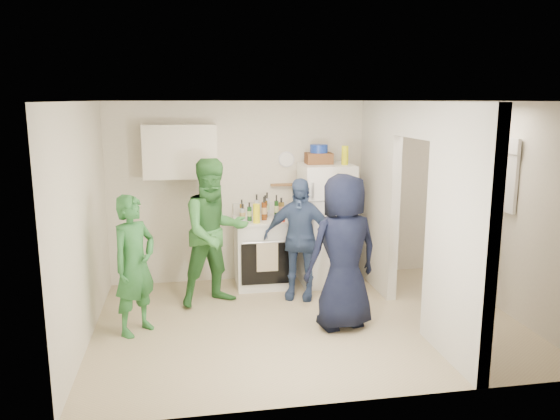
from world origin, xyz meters
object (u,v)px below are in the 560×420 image
(person_denim, at_px, (299,239))
(wicker_basket, at_px, (319,158))
(fridge, at_px, (326,224))
(person_nook, at_px, (463,241))
(yellow_cup_stack_top, at_px, (345,155))
(person_navy, at_px, (343,252))
(blue_bowl, at_px, (319,149))
(stove, at_px, (263,252))
(person_green_left, at_px, (134,265))
(person_green_center, at_px, (215,232))

(person_denim, bearing_deg, wicker_basket, 77.50)
(person_denim, bearing_deg, fridge, 68.43)
(person_nook, bearing_deg, yellow_cup_stack_top, -101.51)
(yellow_cup_stack_top, xyz_separation_m, person_nook, (1.30, -0.86, -1.01))
(wicker_basket, xyz_separation_m, person_navy, (-0.09, -1.56, -0.87))
(wicker_basket, bearing_deg, blue_bowl, 0.00)
(stove, height_order, fridge, fridge)
(person_denim, xyz_separation_m, person_nook, (2.00, -0.45, -0.01))
(person_denim, relative_size, person_nook, 1.01)
(person_green_left, bearing_deg, person_denim, -26.53)
(person_green_center, bearing_deg, wicker_basket, 1.30)
(person_nook, bearing_deg, person_green_center, -75.97)
(person_navy, bearing_deg, fridge, -110.40)
(yellow_cup_stack_top, bearing_deg, blue_bowl, 154.89)
(fridge, height_order, person_nook, fridge)
(blue_bowl, distance_m, person_navy, 1.85)
(wicker_basket, distance_m, person_denim, 1.17)
(person_green_left, height_order, person_navy, person_navy)
(person_nook, bearing_deg, person_green_left, -63.58)
(stove, xyz_separation_m, person_green_center, (-0.68, -0.56, 0.45))
(blue_bowl, height_order, person_denim, blue_bowl)
(wicker_basket, height_order, blue_bowl, blue_bowl)
(person_navy, bearing_deg, blue_bowl, -106.53)
(stove, bearing_deg, person_denim, -54.80)
(person_nook, bearing_deg, wicker_basket, -99.97)
(fridge, xyz_separation_m, yellow_cup_stack_top, (0.22, -0.10, 0.96))
(fridge, bearing_deg, person_navy, -97.25)
(stove, xyz_separation_m, fridge, (0.86, -0.03, 0.36))
(fridge, height_order, person_navy, person_navy)
(blue_bowl, distance_m, person_green_center, 1.83)
(stove, relative_size, person_denim, 0.60)
(wicker_basket, bearing_deg, person_green_center, -158.09)
(blue_bowl, xyz_separation_m, yellow_cup_stack_top, (0.32, -0.15, -0.08))
(person_denim, bearing_deg, stove, 146.95)
(blue_bowl, height_order, person_nook, blue_bowl)
(fridge, bearing_deg, person_nook, -32.30)
(wicker_basket, height_order, person_denim, wicker_basket)
(person_green_center, bearing_deg, fridge, -1.63)
(yellow_cup_stack_top, distance_m, person_green_center, 2.02)
(yellow_cup_stack_top, xyz_separation_m, person_green_center, (-1.77, -0.43, -0.88))
(person_green_left, bearing_deg, person_navy, -53.63)
(person_denim, bearing_deg, person_nook, 9.08)
(person_green_left, bearing_deg, wicker_basket, -18.28)
(fridge, distance_m, person_denim, 0.70)
(stove, height_order, wicker_basket, wicker_basket)
(person_denim, distance_m, person_navy, 1.04)
(stove, bearing_deg, person_green_center, -140.55)
(person_denim, height_order, person_navy, person_navy)
(stove, height_order, person_green_center, person_green_center)
(yellow_cup_stack_top, height_order, person_green_left, yellow_cup_stack_top)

